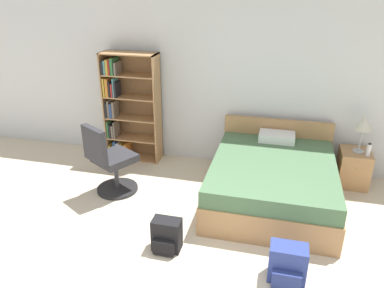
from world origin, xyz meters
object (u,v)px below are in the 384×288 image
(bed, at_px, (272,179))
(backpack_blue, at_px, (287,264))
(nightstand, at_px, (353,168))
(backpack_black, at_px, (167,236))
(bookshelf, at_px, (126,108))
(office_chair, at_px, (110,162))
(table_lamp, at_px, (364,124))
(water_bottle, at_px, (369,150))

(bed, bearing_deg, backpack_blue, -81.12)
(nightstand, height_order, backpack_black, nightstand)
(bookshelf, bearing_deg, office_chair, -78.88)
(office_chair, height_order, table_lamp, table_lamp)
(nightstand, distance_m, water_bottle, 0.38)
(nightstand, relative_size, backpack_blue, 1.33)
(bookshelf, xyz_separation_m, backpack_black, (1.31, -2.07, -0.66))
(office_chair, xyz_separation_m, backpack_blue, (2.36, -1.10, -0.28))
(bed, relative_size, backpack_blue, 4.96)
(table_lamp, distance_m, backpack_blue, 2.43)
(water_bottle, bearing_deg, backpack_blue, -115.88)
(table_lamp, bearing_deg, backpack_blue, -112.51)
(nightstand, bearing_deg, water_bottle, -43.21)
(water_bottle, height_order, backpack_black, water_bottle)
(bed, height_order, office_chair, office_chair)
(bookshelf, bearing_deg, bed, -17.89)
(office_chair, height_order, water_bottle, office_chair)
(bookshelf, relative_size, bed, 0.89)
(bed, xyz_separation_m, backpack_blue, (0.23, -1.46, -0.11))
(bed, bearing_deg, nightstand, 32.48)
(nightstand, bearing_deg, backpack_blue, -111.94)
(bed, height_order, backpack_black, bed)
(water_bottle, xyz_separation_m, backpack_black, (-2.26, -1.89, -0.43))
(table_lamp, bearing_deg, bed, -148.42)
(table_lamp, distance_m, backpack_black, 3.03)
(bookshelf, bearing_deg, backpack_black, -57.66)
(backpack_blue, relative_size, backpack_black, 1.05)
(bed, height_order, water_bottle, bed)
(office_chair, relative_size, water_bottle, 5.40)
(bookshelf, height_order, water_bottle, bookshelf)
(water_bottle, relative_size, backpack_blue, 0.48)
(backpack_blue, bearing_deg, water_bottle, 64.12)
(bookshelf, relative_size, table_lamp, 3.27)
(office_chair, height_order, backpack_blue, office_chair)
(backpack_blue, bearing_deg, bed, 98.88)
(bookshelf, bearing_deg, water_bottle, -2.83)
(backpack_blue, height_order, backpack_black, backpack_blue)
(backpack_black, bearing_deg, backpack_blue, -6.61)
(water_bottle, bearing_deg, table_lamp, 134.83)
(nightstand, relative_size, water_bottle, 2.75)
(office_chair, bearing_deg, water_bottle, 15.69)
(nightstand, relative_size, backpack_black, 1.39)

